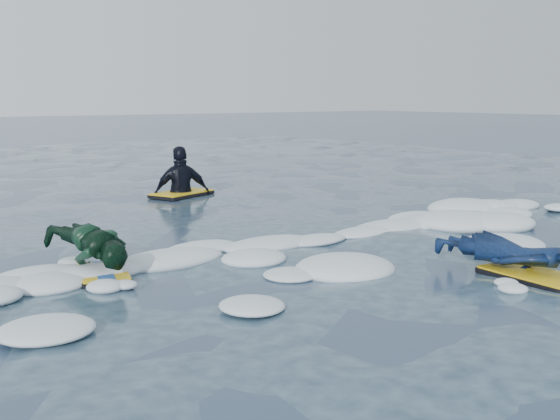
{
  "coord_description": "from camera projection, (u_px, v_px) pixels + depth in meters",
  "views": [
    {
      "loc": [
        -4.5,
        -5.32,
        1.81
      ],
      "look_at": [
        0.7,
        1.6,
        0.41
      ],
      "focal_mm": 45.0,
      "sensor_mm": 36.0,
      "label": 1
    }
  ],
  "objects": [
    {
      "name": "waiting_rider_unit",
      "position": [
        182.0,
        194.0,
        12.84
      ],
      "size": [
        1.33,
        1.02,
        1.77
      ],
      "rotation": [
        0.0,
        0.0,
        0.36
      ],
      "color": "black",
      "rests_on": "ground"
    },
    {
      "name": "prone_child_unit",
      "position": [
        95.0,
        249.0,
        7.22
      ],
      "size": [
        0.72,
        1.34,
        0.51
      ],
      "rotation": [
        0.0,
        0.0,
        1.27
      ],
      "color": "black",
      "rests_on": "ground"
    },
    {
      "name": "foam_band",
      "position": [
        260.0,
        258.0,
        7.97
      ],
      "size": [
        12.0,
        3.1,
        0.3
      ],
      "primitive_type": null,
      "color": "silver",
      "rests_on": "ground"
    },
    {
      "name": "prone_woman_unit",
      "position": [
        515.0,
        256.0,
        7.14
      ],
      "size": [
        0.87,
        1.64,
        0.4
      ],
      "rotation": [
        0.0,
        0.0,
        1.49
      ],
      "color": "black",
      "rests_on": "ground"
    },
    {
      "name": "ground",
      "position": [
        319.0,
        276.0,
        7.15
      ],
      "size": [
        120.0,
        120.0,
        0.0
      ],
      "primitive_type": "plane",
      "color": "#1B2E41",
      "rests_on": "ground"
    }
  ]
}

